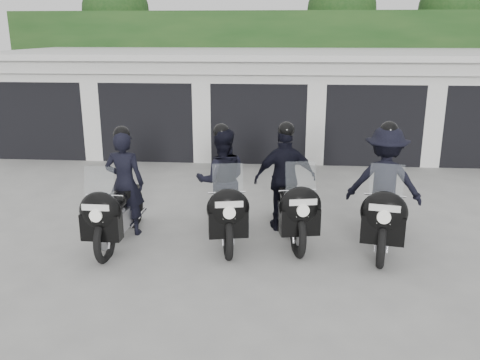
# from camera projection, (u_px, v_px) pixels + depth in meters

# --- Properties ---
(ground) EXTENTS (80.00, 80.00, 0.00)m
(ground) POSITION_uv_depth(u_px,v_px,m) (243.00, 241.00, 8.92)
(ground) COLOR gray
(ground) RESTS_ON ground
(garage_block) EXTENTS (16.40, 6.80, 2.96)m
(garage_block) POSITION_uv_depth(u_px,v_px,m) (262.00, 100.00, 16.23)
(garage_block) COLOR silver
(garage_block) RESTS_ON ground
(background_vegetation) EXTENTS (20.00, 3.90, 5.80)m
(background_vegetation) POSITION_uv_depth(u_px,v_px,m) (276.00, 51.00, 20.47)
(background_vegetation) COLOR #163613
(background_vegetation) RESTS_ON ground
(police_bike_a) EXTENTS (0.73, 2.34, 2.04)m
(police_bike_a) POSITION_uv_depth(u_px,v_px,m) (119.00, 196.00, 8.73)
(police_bike_a) COLOR black
(police_bike_a) RESTS_ON ground
(police_bike_b) EXTENTS (1.13, 2.34, 2.06)m
(police_bike_b) POSITION_uv_depth(u_px,v_px,m) (223.00, 189.00, 8.95)
(police_bike_b) COLOR black
(police_bike_b) RESTS_ON ground
(police_bike_c) EXTENTS (1.23, 2.36, 2.08)m
(police_bike_c) POSITION_uv_depth(u_px,v_px,m) (287.00, 187.00, 9.04)
(police_bike_c) COLOR black
(police_bike_c) RESTS_ON ground
(police_bike_d) EXTENTS (1.39, 2.45, 2.15)m
(police_bike_d) POSITION_uv_depth(u_px,v_px,m) (384.00, 191.00, 8.69)
(police_bike_d) COLOR black
(police_bike_d) RESTS_ON ground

